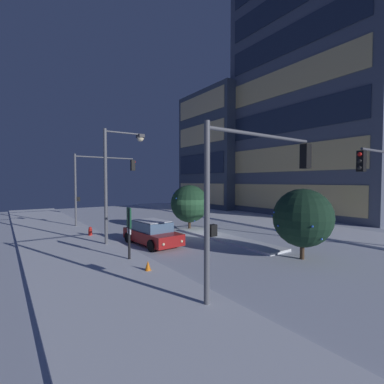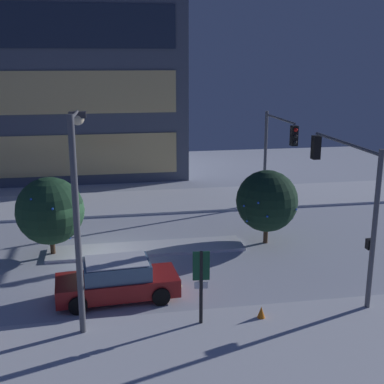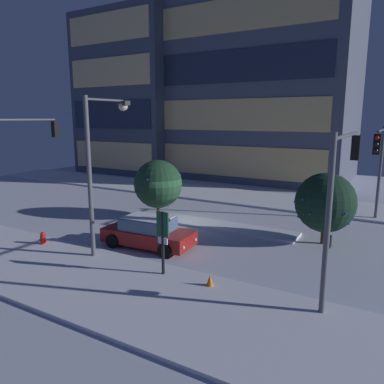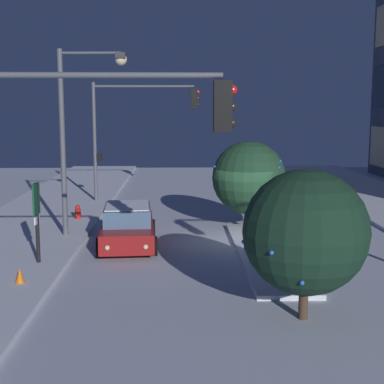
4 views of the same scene
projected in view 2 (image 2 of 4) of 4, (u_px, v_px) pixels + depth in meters
name	position (u px, v px, depth m)	size (l,w,h in m)	color
ground	(93.00, 257.00, 22.74)	(52.00, 52.00, 0.00)	silver
curb_strip_near	(89.00, 365.00, 14.61)	(52.00, 5.20, 0.14)	silver
curb_strip_far	(95.00, 204.00, 30.83)	(52.00, 5.20, 0.14)	silver
median_strip	(147.00, 249.00, 23.60)	(9.00, 1.80, 0.14)	silver
car_near	(117.00, 280.00, 18.69)	(4.61, 2.26, 1.49)	maroon
traffic_light_corner_near_right	(346.00, 185.00, 19.03)	(0.32, 5.54, 5.75)	#565960
traffic_light_corner_far_right	(277.00, 145.00, 27.93)	(0.32, 4.79, 5.68)	#565960
street_lamp_arched	(77.00, 190.00, 15.82)	(0.56, 2.55, 7.05)	#565960
parking_info_sign	(201.00, 279.00, 16.44)	(0.55, 0.12, 2.64)	black
decorated_tree_median	(267.00, 201.00, 24.06)	(2.92, 2.92, 3.55)	#473323
decorated_tree_left_of_median	(50.00, 211.00, 22.35)	(2.99, 2.99, 3.62)	#473323
construction_cone	(261.00, 314.00, 17.13)	(0.36, 0.36, 0.55)	orange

